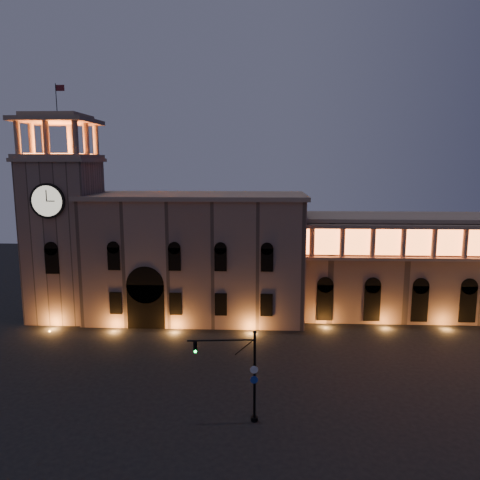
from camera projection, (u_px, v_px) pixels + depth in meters
The scene contains 5 objects.
ground at pixel (188, 386), 46.36m from camera, with size 160.00×160.00×0.00m, color black.
government_building at pixel (196, 256), 66.62m from camera, with size 30.80×12.80×17.60m.
clock_tower at pixel (64, 230), 65.85m from camera, with size 9.80×9.80×32.40m.
colonnade_wing at pixel (433, 265), 67.36m from camera, with size 40.60×11.50×14.50m.
traffic_light at pixel (243, 374), 39.44m from camera, with size 5.93×0.96×8.15m.
Camera 1 is at (7.07, -43.07, 21.95)m, focal length 35.00 mm.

